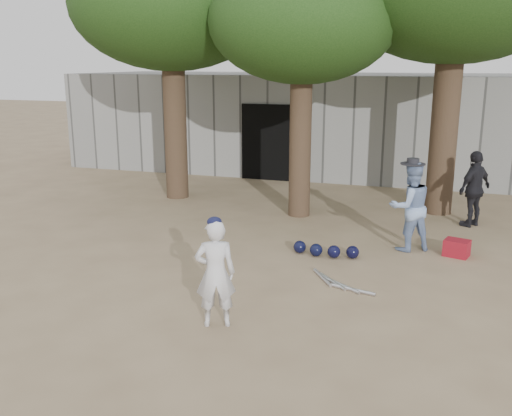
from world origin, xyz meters
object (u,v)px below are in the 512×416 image
(boy_player, at_px, (215,273))
(red_bag, at_px, (457,248))
(spectator_blue, at_px, (410,207))
(spectator_dark, at_px, (474,189))

(boy_player, relative_size, red_bag, 3.45)
(boy_player, xyz_separation_m, spectator_blue, (2.23, 3.98, 0.10))
(spectator_blue, bearing_deg, red_bag, 141.86)
(spectator_dark, bearing_deg, red_bag, 28.60)
(spectator_blue, distance_m, red_bag, 1.10)
(boy_player, height_order, spectator_dark, spectator_dark)
(boy_player, xyz_separation_m, spectator_dark, (3.43, 6.02, 0.08))
(boy_player, distance_m, spectator_dark, 6.93)
(spectator_blue, bearing_deg, spectator_dark, -151.51)
(boy_player, bearing_deg, spectator_dark, -142.21)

